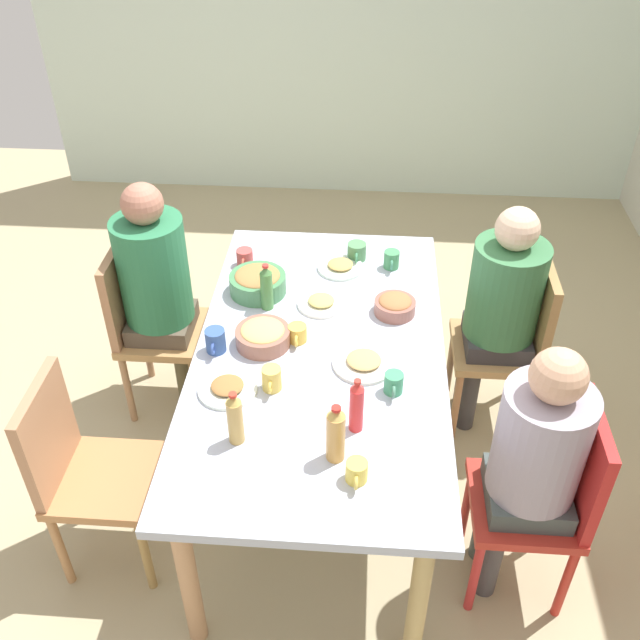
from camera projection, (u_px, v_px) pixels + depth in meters
ground_plane at (320, 474)px, 3.38m from camera, size 6.98×6.98×0.00m
wall_left at (352, 16)px, 4.94m from camera, size 0.12×4.48×2.60m
dining_table at (320, 364)px, 2.96m from camera, size 1.85×1.01×0.77m
chair_0 at (82, 466)px, 2.75m from camera, size 0.40×0.40×0.90m
chair_1 at (514, 338)px, 3.38m from camera, size 0.40×0.40×0.90m
person_1 at (501, 301)px, 3.26m from camera, size 0.33×0.33×1.20m
chair_2 at (146, 321)px, 3.48m from camera, size 0.40×0.40×0.90m
person_2 at (157, 281)px, 3.33m from camera, size 0.33×0.33×1.25m
chair_3 at (549, 493)px, 2.65m from camera, size 0.40×0.40×0.90m
person_3 at (534, 455)px, 2.53m from camera, size 0.32×0.32×1.19m
plate_0 at (321, 303)px, 3.14m from camera, size 0.21×0.21×0.04m
plate_1 at (340, 267)px, 3.37m from camera, size 0.22×0.22×0.04m
plate_2 at (364, 362)px, 2.82m from camera, size 0.25×0.25×0.04m
plate_3 at (228, 388)px, 2.71m from camera, size 0.23×0.23×0.04m
bowl_0 at (263, 335)px, 2.91m from camera, size 0.22×0.22×0.09m
bowl_1 at (395, 305)px, 3.08m from camera, size 0.18×0.18×0.08m
bowl_2 at (258, 282)px, 3.20m from camera, size 0.25×0.25×0.11m
cup_0 at (297, 334)px, 2.93m from camera, size 0.11×0.08×0.07m
cup_1 at (394, 383)px, 2.68m from camera, size 0.11×0.07×0.08m
cup_2 at (357, 472)px, 2.35m from camera, size 0.11×0.07×0.08m
cup_3 at (357, 252)px, 3.43m from camera, size 0.13×0.09×0.08m
cup_4 at (272, 379)px, 2.69m from camera, size 0.11×0.07×0.10m
cup_5 at (391, 260)px, 3.36m from camera, size 0.11×0.07×0.09m
cup_6 at (215, 341)px, 2.87m from camera, size 0.12×0.08×0.10m
cup_7 at (245, 258)px, 3.38m from camera, size 0.11×0.08×0.08m
bottle_0 at (266, 288)px, 3.07m from camera, size 0.05×0.05×0.22m
bottle_1 at (357, 406)px, 2.49m from camera, size 0.05×0.05×0.23m
bottle_2 at (336, 434)px, 2.38m from camera, size 0.06×0.06×0.24m
bottle_3 at (235, 419)px, 2.45m from camera, size 0.06×0.06×0.22m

